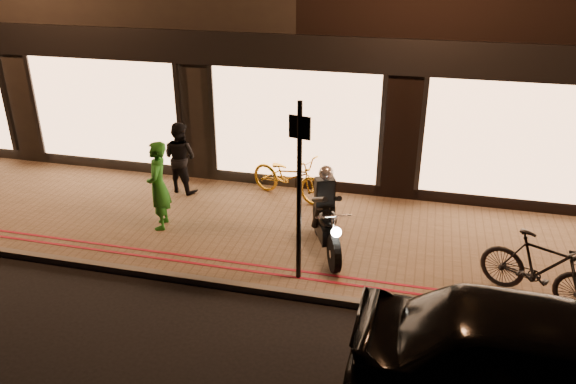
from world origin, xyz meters
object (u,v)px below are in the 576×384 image
at_px(person_green, 158,186).
at_px(bicycle_gold, 289,176).
at_px(sign_post, 299,185).
at_px(parked_car, 554,368).
at_px(motorcycle, 326,220).

bearing_deg(person_green, bicycle_gold, 116.32).
bearing_deg(sign_post, bicycle_gold, 106.87).
bearing_deg(parked_car, motorcycle, 46.93).
height_order(motorcycle, parked_car, motorcycle).
bearing_deg(motorcycle, parked_car, -66.56).
bearing_deg(bicycle_gold, parked_car, -117.78).
xyz_separation_m(motorcycle, bicycle_gold, (-1.18, 2.01, -0.12)).
bearing_deg(motorcycle, person_green, 155.49).
bearing_deg(person_green, sign_post, 53.62).
relative_size(motorcycle, bicycle_gold, 0.98).
height_order(motorcycle, bicycle_gold, motorcycle).
distance_m(motorcycle, bicycle_gold, 2.34).
bearing_deg(person_green, motorcycle, 71.83).
height_order(motorcycle, sign_post, sign_post).
xyz_separation_m(motorcycle, sign_post, (-0.27, -0.99, 1.06)).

